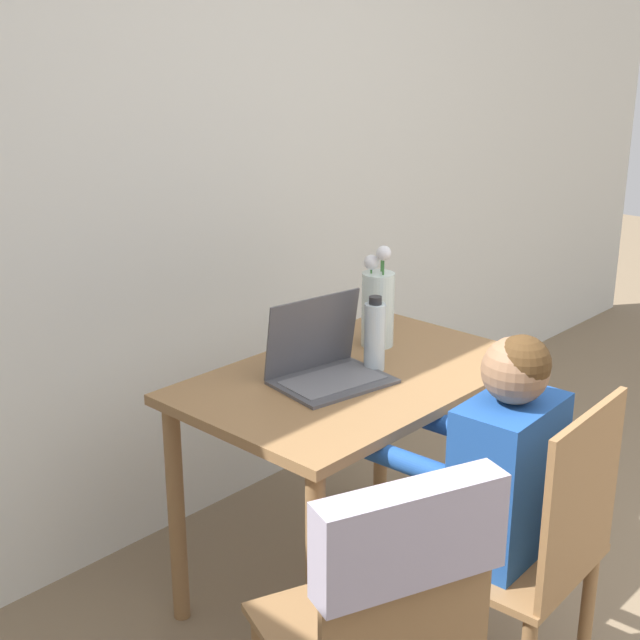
# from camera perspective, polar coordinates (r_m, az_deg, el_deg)

# --- Properties ---
(wall_back) EXTENTS (6.40, 0.05, 2.50)m
(wall_back) POSITION_cam_1_polar(r_m,az_deg,el_deg) (3.10, -6.37, 9.87)
(wall_back) COLOR silver
(wall_back) RESTS_ON ground_plane
(dining_table) EXTENTS (1.04, 0.66, 0.73)m
(dining_table) POSITION_cam_1_polar(r_m,az_deg,el_deg) (2.67, 2.30, -5.56)
(dining_table) COLOR olive
(dining_table) RESTS_ON ground_plane
(chair_occupied) EXTENTS (0.42, 0.42, 0.88)m
(chair_occupied) POSITION_cam_1_polar(r_m,az_deg,el_deg) (2.33, 13.09, -14.48)
(chair_occupied) COLOR olive
(chair_occupied) RESTS_ON ground_plane
(chair_spare) EXTENTS (0.53, 0.54, 0.89)m
(chair_spare) POSITION_cam_1_polar(r_m,az_deg,el_deg) (1.89, 4.44, -17.48)
(chair_spare) COLOR olive
(chair_spare) RESTS_ON ground_plane
(person_seated) EXTENTS (0.32, 0.44, 1.02)m
(person_seated) POSITION_cam_1_polar(r_m,az_deg,el_deg) (2.29, 10.62, -9.89)
(person_seated) COLOR #1E4C9E
(person_seated) RESTS_ON ground_plane
(laptop) EXTENTS (0.35, 0.28, 0.24)m
(laptop) POSITION_cam_1_polar(r_m,az_deg,el_deg) (2.56, 0.27, -2.67)
(laptop) COLOR #4C4C51
(laptop) RESTS_ON dining_table
(flower_vase) EXTENTS (0.10, 0.10, 0.33)m
(flower_vase) POSITION_cam_1_polar(r_m,az_deg,el_deg) (2.81, 3.72, 0.99)
(flower_vase) COLOR silver
(flower_vase) RESTS_ON dining_table
(water_bottle) EXTENTS (0.06, 0.06, 0.23)m
(water_bottle) POSITION_cam_1_polar(r_m,az_deg,el_deg) (2.62, 3.52, -1.00)
(water_bottle) COLOR silver
(water_bottle) RESTS_ON dining_table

